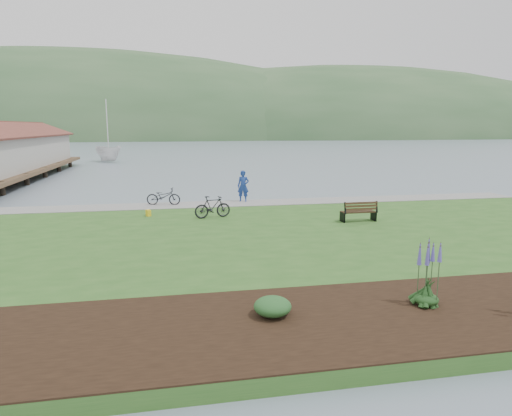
{
  "coord_description": "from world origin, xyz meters",
  "views": [
    {
      "loc": [
        -4.72,
        -19.4,
        4.88
      ],
      "look_at": [
        -0.91,
        0.27,
        1.3
      ],
      "focal_mm": 32.0,
      "sensor_mm": 36.0,
      "label": 1
    }
  ],
  "objects_px": {
    "sailboat": "(109,162)",
    "park_bench": "(359,211)",
    "person": "(243,183)",
    "bicycle_a": "(163,196)"
  },
  "relations": [
    {
      "from": "park_bench",
      "to": "bicycle_a",
      "type": "distance_m",
      "value": 11.31
    },
    {
      "from": "person",
      "to": "sailboat",
      "type": "distance_m",
      "value": 42.2
    },
    {
      "from": "bicycle_a",
      "to": "sailboat",
      "type": "height_order",
      "value": "sailboat"
    },
    {
      "from": "bicycle_a",
      "to": "park_bench",
      "type": "bearing_deg",
      "value": -115.38
    },
    {
      "from": "park_bench",
      "to": "person",
      "type": "relative_size",
      "value": 0.75
    },
    {
      "from": "sailboat",
      "to": "park_bench",
      "type": "bearing_deg",
      "value": -101.42
    },
    {
      "from": "bicycle_a",
      "to": "person",
      "type": "bearing_deg",
      "value": -76.32
    },
    {
      "from": "person",
      "to": "bicycle_a",
      "type": "height_order",
      "value": "person"
    },
    {
      "from": "park_bench",
      "to": "bicycle_a",
      "type": "relative_size",
      "value": 0.86
    },
    {
      "from": "bicycle_a",
      "to": "sailboat",
      "type": "xyz_separation_m",
      "value": [
        -7.77,
        40.57,
        -0.91
      ]
    }
  ]
}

